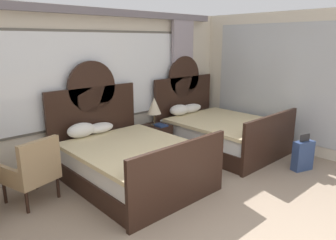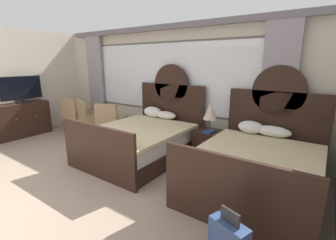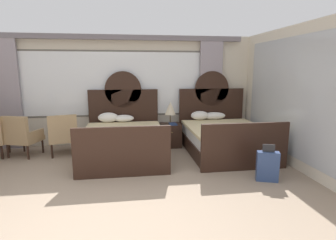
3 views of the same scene
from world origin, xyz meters
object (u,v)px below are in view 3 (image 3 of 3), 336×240
(armchair_by_window_centre, at_px, (22,135))
(suitcase_on_floor, at_px, (267,166))
(bed_near_mirror, at_px, (224,137))
(nightstand_between_beds, at_px, (170,135))
(book_on_nightstand, at_px, (173,124))
(armchair_by_window_left, at_px, (63,134))
(bed_near_window, at_px, (123,141))
(table_lamp_on_nightstand, at_px, (170,108))

(armchair_by_window_centre, bearing_deg, suitcase_on_floor, -23.37)
(bed_near_mirror, distance_m, armchair_by_window_centre, 4.43)
(nightstand_between_beds, distance_m, suitcase_on_floor, 2.67)
(book_on_nightstand, relative_size, armchair_by_window_left, 0.28)
(bed_near_mirror, height_order, armchair_by_window_left, bed_near_mirror)
(nightstand_between_beds, bearing_deg, bed_near_window, -149.03)
(book_on_nightstand, height_order, armchair_by_window_left, armchair_by_window_left)
(book_on_nightstand, height_order, suitcase_on_floor, suitcase_on_floor)
(bed_near_mirror, xyz_separation_m, book_on_nightstand, (-1.08, 0.58, 0.21))
(table_lamp_on_nightstand, height_order, armchair_by_window_centre, table_lamp_on_nightstand)
(table_lamp_on_nightstand, relative_size, armchair_by_window_centre, 0.60)
(armchair_by_window_centre, relative_size, suitcase_on_floor, 1.43)
(table_lamp_on_nightstand, bearing_deg, bed_near_mirror, -32.17)
(armchair_by_window_left, relative_size, armchair_by_window_centre, 1.00)
(bed_near_mirror, xyz_separation_m, suitcase_on_floor, (0.18, -1.65, -0.10))
(table_lamp_on_nightstand, relative_size, book_on_nightstand, 2.10)
(book_on_nightstand, xyz_separation_m, armchair_by_window_left, (-2.49, -0.24, -0.11))
(bed_near_window, height_order, bed_near_mirror, same)
(bed_near_window, height_order, book_on_nightstand, bed_near_window)
(book_on_nightstand, bearing_deg, bed_near_mirror, -28.23)
(bed_near_mirror, xyz_separation_m, nightstand_between_beds, (-1.12, 0.68, -0.08))
(bed_near_mirror, bearing_deg, book_on_nightstand, 151.77)
(armchair_by_window_left, xyz_separation_m, armchair_by_window_centre, (-0.85, 0.00, 0.00))
(bed_near_mirror, xyz_separation_m, table_lamp_on_nightstand, (-1.12, 0.70, 0.57))
(bed_near_window, distance_m, bed_near_mirror, 2.25)
(bed_near_window, bearing_deg, nightstand_between_beds, 30.97)
(nightstand_between_beds, xyz_separation_m, armchair_by_window_left, (-2.45, -0.34, 0.19))
(nightstand_between_beds, bearing_deg, armchair_by_window_left, -172.07)
(armchair_by_window_left, bearing_deg, nightstand_between_beds, 7.93)
(armchair_by_window_centre, bearing_deg, armchair_by_window_left, -0.11)
(bed_near_window, distance_m, book_on_nightstand, 1.32)
(bed_near_window, relative_size, suitcase_on_floor, 3.45)
(suitcase_on_floor, bearing_deg, table_lamp_on_nightstand, 118.96)
(nightstand_between_beds, height_order, armchair_by_window_centre, armchair_by_window_centre)
(armchair_by_window_left, distance_m, suitcase_on_floor, 4.25)
(bed_near_window, height_order, suitcase_on_floor, bed_near_window)
(bed_near_mirror, relative_size, nightstand_between_beds, 3.93)
(bed_near_window, height_order, nightstand_between_beds, bed_near_window)
(book_on_nightstand, bearing_deg, armchair_by_window_left, -174.40)
(bed_near_mirror, xyz_separation_m, armchair_by_window_centre, (-4.42, 0.34, 0.11))
(bed_near_mirror, xyz_separation_m, armchair_by_window_left, (-3.57, 0.33, 0.11))
(bed_near_mirror, height_order, table_lamp_on_nightstand, bed_near_mirror)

